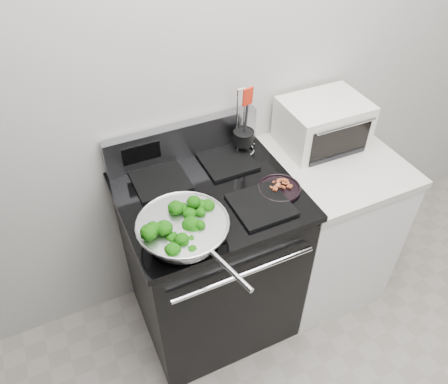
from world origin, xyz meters
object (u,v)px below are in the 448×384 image
skillet (183,229)px  utensil_holder (244,141)px  toaster_oven (323,123)px  bacon_plate (279,187)px  gas_range (211,259)px

skillet → utensil_holder: 0.63m
utensil_holder → toaster_oven: 0.42m
skillet → bacon_plate: size_ratio=2.97×
skillet → gas_range: bearing=32.3°
gas_range → skillet: size_ratio=1.97×
skillet → toaster_oven: 0.96m
toaster_oven → gas_range: bearing=-167.1°
gas_range → utensil_holder: utensil_holder is taller
gas_range → toaster_oven: size_ratio=2.72×
gas_range → bacon_plate: (0.30, -0.11, 0.48)m
gas_range → utensil_holder: bearing=37.2°
gas_range → toaster_oven: bearing=12.0°
skillet → bacon_plate: bearing=-3.4°
skillet → toaster_oven: (0.89, 0.35, 0.03)m
utensil_holder → toaster_oven: size_ratio=0.85×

